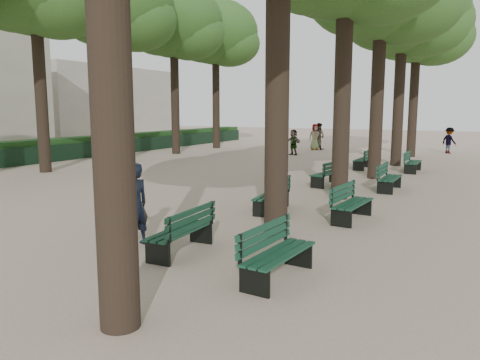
% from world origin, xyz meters
% --- Properties ---
extents(ground, '(120.00, 120.00, 0.00)m').
position_xyz_m(ground, '(0.00, 0.00, 0.00)').
color(ground, tan).
rests_on(ground, ground).
extents(tree_central_4, '(6.00, 6.00, 9.95)m').
position_xyz_m(tree_central_4, '(1.50, 18.00, 7.65)').
color(tree_central_4, '#33261C').
rests_on(tree_central_4, ground).
extents(tree_central_5, '(6.00, 6.00, 9.95)m').
position_xyz_m(tree_central_5, '(1.50, 23.00, 7.65)').
color(tree_central_5, '#33261C').
rests_on(tree_central_5, ground).
extents(tree_far_3, '(6.00, 6.00, 10.45)m').
position_xyz_m(tree_far_3, '(-12.00, 13.00, 8.14)').
color(tree_far_3, '#33261C').
rests_on(tree_far_3, ground).
extents(tree_far_4, '(6.00, 6.00, 10.45)m').
position_xyz_m(tree_far_4, '(-12.00, 18.00, 8.14)').
color(tree_far_4, '#33261C').
rests_on(tree_far_4, ground).
extents(tree_far_5, '(6.00, 6.00, 10.45)m').
position_xyz_m(tree_far_5, '(-12.00, 23.00, 8.14)').
color(tree_far_5, '#33261C').
rests_on(tree_far_5, ground).
extents(bench_left_0, '(0.66, 1.83, 0.92)m').
position_xyz_m(bench_left_0, '(0.37, 0.96, 0.27)').
color(bench_left_0, black).
rests_on(bench_left_0, ground).
extents(bench_left_1, '(0.75, 1.85, 0.92)m').
position_xyz_m(bench_left_1, '(0.37, 5.29, 0.27)').
color(bench_left_1, black).
rests_on(bench_left_1, ground).
extents(bench_left_2, '(0.80, 1.86, 0.92)m').
position_xyz_m(bench_left_2, '(0.37, 10.27, 0.27)').
color(bench_left_2, black).
rests_on(bench_left_2, ground).
extents(bench_left_3, '(0.58, 1.80, 0.92)m').
position_xyz_m(bench_left_3, '(0.37, 15.78, 0.27)').
color(bench_left_3, black).
rests_on(bench_left_3, ground).
extents(bench_right_0, '(0.70, 1.84, 0.92)m').
position_xyz_m(bench_right_0, '(2.63, 0.54, 0.27)').
color(bench_right_0, black).
rests_on(bench_right_0, ground).
extents(bench_right_1, '(0.70, 1.84, 0.92)m').
position_xyz_m(bench_right_1, '(2.63, 5.24, 0.27)').
color(bench_right_1, black).
rests_on(bench_right_1, ground).
extents(bench_right_2, '(0.57, 1.80, 0.92)m').
position_xyz_m(bench_right_2, '(2.63, 10.23, 0.27)').
color(bench_right_2, black).
rests_on(bench_right_2, ground).
extents(bench_right_3, '(0.57, 1.80, 0.92)m').
position_xyz_m(bench_right_3, '(2.63, 15.73, 0.27)').
color(bench_right_3, black).
rests_on(bench_right_3, ground).
extents(man_with_map, '(0.69, 0.76, 1.73)m').
position_xyz_m(man_with_map, '(-0.77, 0.96, 0.86)').
color(man_with_map, black).
rests_on(man_with_map, ground).
extents(pedestrian_a, '(0.97, 0.64, 1.85)m').
position_xyz_m(pedestrian_a, '(-4.97, 25.21, 0.93)').
color(pedestrian_a, '#262628').
rests_on(pedestrian_a, ground).
extents(pedestrian_e, '(1.45, 0.95, 1.58)m').
position_xyz_m(pedestrian_e, '(-5.06, 20.65, 0.79)').
color(pedestrian_e, '#262628').
rests_on(pedestrian_e, ground).
extents(pedestrian_b, '(1.04, 0.94, 1.66)m').
position_xyz_m(pedestrian_b, '(3.33, 26.33, 0.83)').
color(pedestrian_b, '#262628').
rests_on(pedestrian_b, ground).
extents(pedestrian_d, '(0.92, 0.83, 1.80)m').
position_xyz_m(pedestrian_d, '(-5.11, 24.84, 0.90)').
color(pedestrian_d, '#262628').
rests_on(pedestrian_d, ground).
extents(fence, '(0.08, 42.00, 0.90)m').
position_xyz_m(fence, '(-15.00, 11.00, 0.45)').
color(fence, black).
rests_on(fence, ground).
extents(hedge, '(1.20, 42.00, 1.20)m').
position_xyz_m(hedge, '(-15.70, 11.00, 0.60)').
color(hedge, '#174016').
rests_on(hedge, ground).
extents(building_far, '(12.00, 16.00, 7.00)m').
position_xyz_m(building_far, '(-33.00, 30.00, 3.50)').
color(building_far, '#B7B2A3').
rests_on(building_far, ground).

